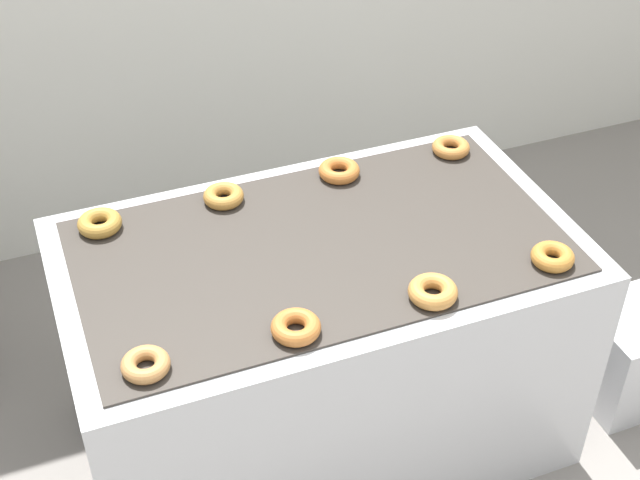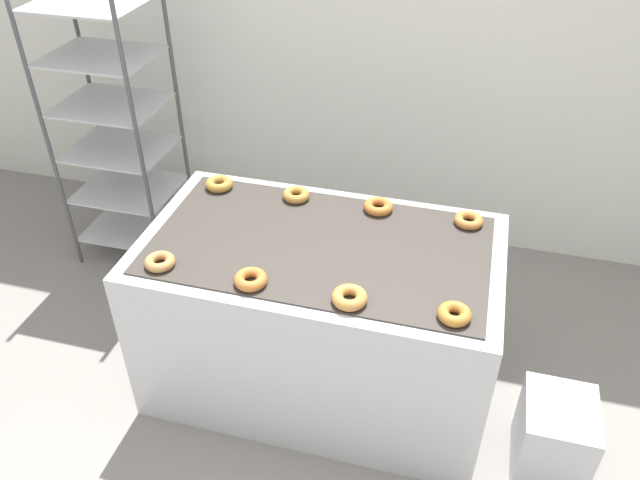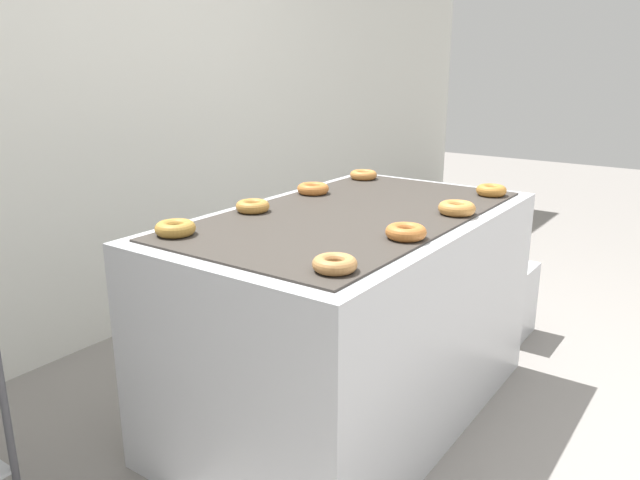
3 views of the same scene
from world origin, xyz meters
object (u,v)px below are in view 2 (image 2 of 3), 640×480
donut_far_left (219,184)px  donut_far_right (469,220)px  donut_near_midleft (251,279)px  glaze_bin (554,436)px  donut_near_left (160,262)px  fryer_machine (320,316)px  baking_rack_cart (116,127)px  donut_near_midright (350,297)px  donut_near_right (454,314)px  donut_far_midleft (296,195)px  donut_far_midright (378,206)px

donut_far_left → donut_far_right: (1.20, 0.00, -0.00)m
donut_near_midleft → donut_far_right: size_ratio=1.04×
donut_near_midleft → glaze_bin: bearing=4.5°
donut_near_left → donut_far_right: (1.20, 0.63, -0.00)m
donut_far_left → fryer_machine: bearing=-28.0°
baking_rack_cart → donut_far_left: 0.93m
donut_near_midright → donut_near_right: bearing=1.7°
fryer_machine → donut_far_left: bearing=152.0°
fryer_machine → glaze_bin: (1.09, -0.22, -0.23)m
donut_near_midleft → donut_far_midleft: size_ratio=1.04×
glaze_bin → donut_far_right: size_ratio=2.92×
donut_near_left → donut_far_left: 0.63m
baking_rack_cart → donut_far_midright: bearing=-15.3°
glaze_bin → donut_near_midright: donut_near_midright is taller
donut_near_midleft → donut_far_left: donut_far_left is taller
donut_near_left → donut_far_left: bearing=90.1°
donut_near_midleft → donut_far_midright: bearing=59.1°
donut_far_midleft → glaze_bin: bearing=-22.8°
glaze_bin → donut_near_left: 1.82m
donut_near_midright → donut_far_right: bearing=58.4°
donut_near_midright → donut_far_left: same height
glaze_bin → donut_near_right: donut_near_right is taller
baking_rack_cart → donut_near_left: baking_rack_cart is taller
donut_far_right → donut_near_left: bearing=-152.1°
baking_rack_cart → donut_near_midright: (1.62, -1.09, 0.01)m
donut_near_right → donut_far_left: (-1.19, 0.64, 0.00)m
donut_near_midright → donut_far_right: donut_near_midright is taller
donut_near_left → baking_rack_cart: bearing=127.3°
donut_near_right → donut_far_right: bearing=89.5°
donut_far_left → donut_far_midright: donut_far_left is taller
donut_near_left → donut_far_right: size_ratio=0.97×
donut_near_right → donut_far_right: size_ratio=0.98×
glaze_bin → donut_near_left: bearing=-176.9°
donut_near_midright → donut_far_left: 1.03m
donut_near_left → donut_far_midleft: donut_far_midleft is taller
fryer_machine → glaze_bin: fryer_machine is taller
donut_near_midleft → donut_near_midright: size_ratio=0.97×
donut_near_left → donut_far_midright: 1.01m
baking_rack_cart → donut_far_right: 2.07m
donut_near_left → glaze_bin: bearing=3.1°
fryer_machine → glaze_bin: bearing=-11.6°
fryer_machine → baking_rack_cart: 1.67m
baking_rack_cart → donut_near_left: size_ratio=13.35×
glaze_bin → donut_far_midleft: bearing=157.2°
donut_near_left → donut_far_left: donut_far_left is taller
glaze_bin → donut_far_left: 1.90m
donut_near_left → donut_far_midleft: (0.39, 0.64, 0.00)m
donut_near_left → donut_near_right: 1.19m
donut_near_midleft → donut_near_right: (0.79, 0.01, 0.00)m
donut_far_left → donut_far_midright: (0.79, 0.00, -0.00)m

